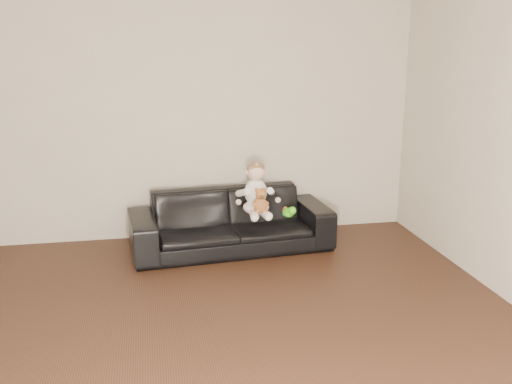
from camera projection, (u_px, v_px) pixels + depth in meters
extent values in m
plane|color=#371F13|center=(201.00, 383.00, 3.45)|extent=(5.50, 5.50, 0.00)
plane|color=beige|center=(172.00, 113.00, 5.72)|extent=(5.00, 0.00, 5.00)
imported|color=black|center=(231.00, 221.00, 5.61)|extent=(2.00, 0.93, 0.57)
ellipsoid|color=white|center=(256.00, 207.00, 5.52)|extent=(0.27, 0.23, 0.14)
ellipsoid|color=white|center=(256.00, 192.00, 5.49)|extent=(0.23, 0.19, 0.26)
sphere|color=beige|center=(256.00, 172.00, 5.43)|extent=(0.18, 0.18, 0.17)
ellipsoid|color=#8C603F|center=(256.00, 169.00, 5.43)|extent=(0.18, 0.18, 0.12)
cylinder|color=white|center=(254.00, 214.00, 5.36)|extent=(0.09, 0.22, 0.08)
cylinder|color=white|center=(265.00, 214.00, 5.38)|extent=(0.09, 0.22, 0.08)
sphere|color=white|center=(255.00, 218.00, 5.25)|extent=(0.08, 0.08, 0.07)
sphere|color=white|center=(268.00, 217.00, 5.27)|extent=(0.08, 0.08, 0.07)
cylinder|color=white|center=(243.00, 193.00, 5.41)|extent=(0.07, 0.18, 0.12)
cylinder|color=white|center=(271.00, 191.00, 5.46)|extent=(0.07, 0.18, 0.12)
ellipsoid|color=#9E5E2D|center=(260.00, 205.00, 5.35)|extent=(0.14, 0.12, 0.15)
sphere|color=#9E5E2D|center=(261.00, 194.00, 5.30)|extent=(0.11, 0.11, 0.10)
sphere|color=#9E5E2D|center=(257.00, 190.00, 5.30)|extent=(0.04, 0.04, 0.04)
sphere|color=#9E5E2D|center=(264.00, 190.00, 5.31)|extent=(0.04, 0.04, 0.04)
sphere|color=#593819|center=(262.00, 196.00, 5.27)|extent=(0.04, 0.04, 0.04)
ellipsoid|color=#43C917|center=(288.00, 213.00, 5.42)|extent=(0.15, 0.17, 0.09)
sphere|color=#DA5719|center=(285.00, 211.00, 5.53)|extent=(0.08, 0.08, 0.06)
cylinder|color=#1890C1|center=(288.00, 214.00, 5.50)|extent=(0.13, 0.13, 0.01)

